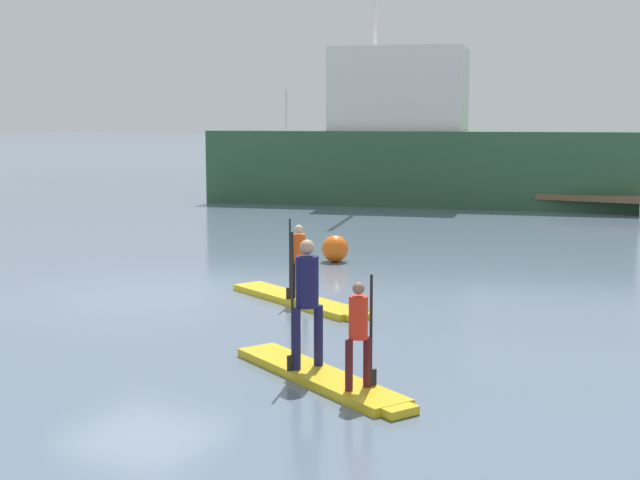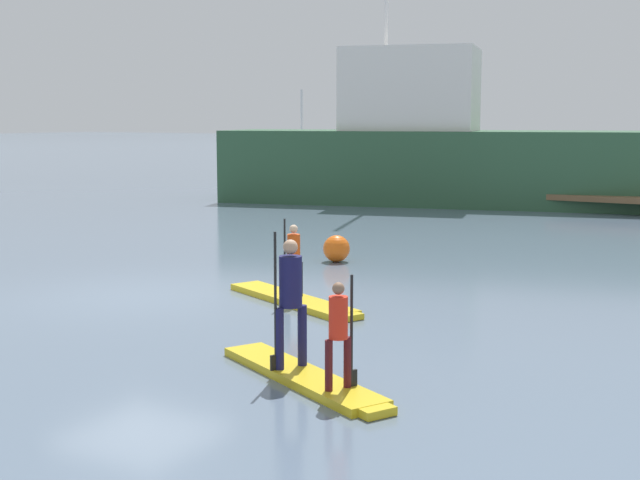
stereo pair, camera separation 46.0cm
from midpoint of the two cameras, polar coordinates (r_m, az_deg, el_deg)
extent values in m
plane|color=slate|center=(15.14, -10.84, -3.55)|extent=(240.00, 240.00, 0.00)
cube|color=gold|center=(14.30, -0.95, -3.88)|extent=(2.96, 1.77, 0.10)
cube|color=gold|center=(13.08, 2.92, -5.01)|extent=(0.38, 0.45, 0.09)
cylinder|color=black|center=(14.25, -0.38, -2.56)|extent=(0.09, 0.09, 0.56)
cylinder|color=black|center=(14.11, -1.19, -2.67)|extent=(0.09, 0.09, 0.56)
cylinder|color=#E54C14|center=(14.09, -0.78, -0.56)|extent=(0.28, 0.28, 0.46)
sphere|color=beige|center=(14.05, -0.79, 0.73)|extent=(0.13, 0.13, 0.13)
cylinder|color=black|center=(14.02, -1.37, -1.23)|extent=(0.03, 0.03, 1.29)
cube|color=black|center=(14.12, -1.36, -3.45)|extent=(0.09, 0.14, 0.18)
cube|color=gold|center=(10.17, 0.03, -8.82)|extent=(2.74, 1.76, 0.10)
cube|color=gold|center=(9.05, 5.13, -11.03)|extent=(0.38, 0.44, 0.09)
cylinder|color=#19194C|center=(10.32, 0.12, -6.22)|extent=(0.11, 0.11, 0.72)
cylinder|color=#19194C|center=(10.15, -1.37, -6.45)|extent=(0.11, 0.11, 0.72)
cylinder|color=#19194C|center=(10.09, -0.62, -2.72)|extent=(0.36, 0.36, 0.59)
sphere|color=tan|center=(10.02, -0.62, -0.46)|extent=(0.17, 0.17, 0.17)
cylinder|color=black|center=(10.03, -1.60, -4.03)|extent=(0.03, 0.03, 1.61)
cube|color=black|center=(10.20, -1.59, -7.95)|extent=(0.09, 0.14, 0.18)
cylinder|color=#4C1419|center=(9.54, 3.19, -7.94)|extent=(0.08, 0.08, 0.55)
cylinder|color=#4C1419|center=(9.40, 1.99, -8.17)|extent=(0.08, 0.08, 0.55)
cylinder|color=red|center=(9.34, 2.61, -5.07)|extent=(0.28, 0.28, 0.46)
sphere|color=#8C664C|center=(9.27, 2.63, -3.17)|extent=(0.13, 0.13, 0.13)
cylinder|color=black|center=(9.48, 3.46, -5.93)|extent=(0.03, 0.03, 1.23)
cube|color=black|center=(9.62, 3.43, -8.96)|extent=(0.09, 0.14, 0.18)
cube|color=#2D5638|center=(30.93, 7.55, 4.73)|extent=(14.87, 7.17, 2.52)
cube|color=white|center=(31.00, 6.36, 9.69)|extent=(5.14, 4.21, 2.82)
cube|color=silver|center=(47.25, -0.65, 4.89)|extent=(5.72, 2.00, 0.84)
cube|color=#B2AD9E|center=(47.17, -0.53, 5.85)|extent=(1.84, 1.21, 0.76)
cylinder|color=silver|center=(47.27, -0.92, 8.04)|extent=(0.12, 0.12, 2.84)
cube|color=brown|center=(29.84, 14.64, 2.90)|extent=(12.35, 2.03, 0.18)
cylinder|color=#473828|center=(31.24, 3.81, 3.01)|extent=(0.28, 0.28, 0.56)
cylinder|color=#473828|center=(32.53, 4.92, 3.20)|extent=(0.28, 0.28, 0.56)
sphere|color=orange|center=(18.22, 1.80, -0.56)|extent=(0.56, 0.56, 0.56)
camera|label=1|loc=(0.23, -89.23, 0.11)|focal=49.22mm
camera|label=2|loc=(0.23, 90.77, -0.11)|focal=49.22mm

